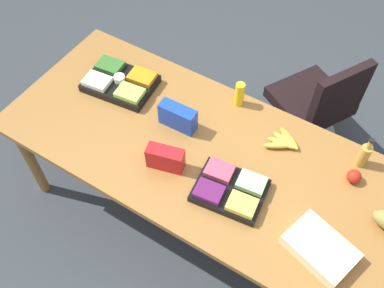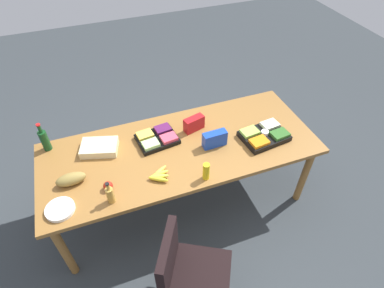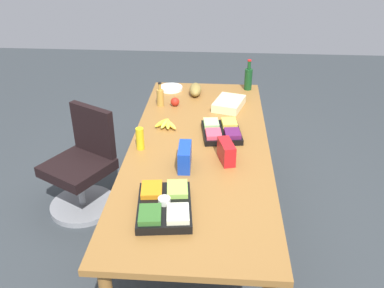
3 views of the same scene
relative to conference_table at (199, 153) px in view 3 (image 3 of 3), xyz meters
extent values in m
plane|color=#343A3E|center=(0.00, 0.00, -0.72)|extent=(10.00, 10.00, 0.00)
cube|color=olive|center=(0.00, 0.00, 0.05)|extent=(2.52, 1.01, 0.04)
cylinder|color=olive|center=(-1.17, -0.41, -0.34)|extent=(0.07, 0.07, 0.75)
cylinder|color=olive|center=(-1.17, 0.41, -0.34)|extent=(0.07, 0.07, 0.75)
cylinder|color=gray|center=(-0.22, -1.02, -0.69)|extent=(0.56, 0.56, 0.05)
cylinder|color=gray|center=(-0.22, -1.02, -0.49)|extent=(0.06, 0.06, 0.36)
cube|color=black|center=(-0.22, -1.02, -0.31)|extent=(0.65, 0.65, 0.09)
cube|color=black|center=(-0.41, -0.92, -0.05)|extent=(0.26, 0.41, 0.43)
cube|color=black|center=(-0.18, 0.16, 0.09)|extent=(0.39, 0.32, 0.04)
cube|color=#ADE48C|center=(-0.26, 0.08, 0.13)|extent=(0.16, 0.13, 0.03)
cube|color=#DA475E|center=(-0.08, 0.10, 0.13)|extent=(0.16, 0.13, 0.03)
cube|color=#F6D14B|center=(-0.27, 0.22, 0.13)|extent=(0.16, 0.13, 0.03)
cube|color=#581B4F|center=(-0.09, 0.24, 0.13)|extent=(0.16, 0.13, 0.03)
cylinder|color=yellow|center=(0.08, -0.42, 0.15)|extent=(0.06, 0.06, 0.16)
cube|color=#1840B2|center=(0.30, -0.08, 0.14)|extent=(0.22, 0.09, 0.15)
sphere|color=#B32216|center=(-0.70, -0.25, 0.11)|extent=(0.08, 0.08, 0.08)
ellipsoid|color=yellow|center=(-0.30, -0.31, 0.09)|extent=(0.16, 0.12, 0.04)
ellipsoid|color=#DDD444|center=(-0.29, -0.29, 0.09)|extent=(0.17, 0.07, 0.04)
ellipsoid|color=yellow|center=(-0.28, -0.26, 0.09)|extent=(0.17, 0.05, 0.04)
ellipsoid|color=gold|center=(-0.27, -0.24, 0.09)|extent=(0.16, 0.12, 0.04)
cube|color=beige|center=(-0.70, 0.22, 0.10)|extent=(0.37, 0.30, 0.07)
cube|color=black|center=(0.78, -0.15, 0.09)|extent=(0.45, 0.35, 0.05)
cube|color=orange|center=(0.67, -0.24, 0.13)|extent=(0.17, 0.14, 0.03)
cube|color=#336828|center=(0.90, -0.22, 0.13)|extent=(0.17, 0.14, 0.03)
cube|color=#9BCF51|center=(0.65, -0.09, 0.13)|extent=(0.17, 0.14, 0.03)
cube|color=beige|center=(0.88, -0.07, 0.13)|extent=(0.17, 0.14, 0.03)
cylinder|color=white|center=(0.78, -0.15, 0.14)|extent=(0.08, 0.08, 0.04)
cylinder|color=#BB8C39|center=(-0.69, -0.38, 0.14)|extent=(0.06, 0.06, 0.15)
cylinder|color=#BB8C39|center=(-0.69, -0.38, 0.24)|extent=(0.03, 0.03, 0.06)
cylinder|color=black|center=(-0.69, -0.38, 0.28)|extent=(0.03, 0.03, 0.01)
cube|color=red|center=(0.20, 0.19, 0.14)|extent=(0.21, 0.13, 0.14)
cylinder|color=white|center=(-1.07, -0.33, 0.08)|extent=(0.28, 0.28, 0.03)
ellipsoid|color=olive|center=(-0.97, -0.09, 0.12)|extent=(0.24, 0.12, 0.10)
cylinder|color=#14431C|center=(-1.13, 0.40, 0.17)|extent=(0.08, 0.08, 0.20)
cylinder|color=#14431C|center=(-1.13, 0.40, 0.31)|extent=(0.03, 0.03, 0.08)
cylinder|color=red|center=(-1.13, 0.40, 0.36)|extent=(0.04, 0.04, 0.01)
camera|label=1|loc=(-0.61, 1.24, 2.07)|focal=40.90mm
camera|label=2|loc=(-0.61, -1.96, 2.09)|focal=29.49mm
camera|label=3|loc=(2.66, 0.14, 1.55)|focal=39.22mm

